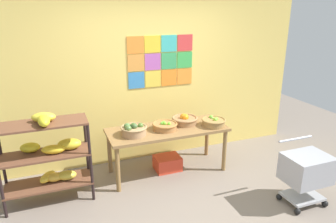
{
  "coord_description": "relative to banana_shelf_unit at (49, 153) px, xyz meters",
  "views": [
    {
      "loc": [
        -1.44,
        -2.88,
        2.37
      ],
      "look_at": [
        -0.03,
        0.8,
        1.05
      ],
      "focal_mm": 33.79,
      "sensor_mm": 36.0,
      "label": 1
    }
  ],
  "objects": [
    {
      "name": "fruit_basket_back_right",
      "position": [
        2.29,
        0.02,
        0.09
      ],
      "size": [
        0.35,
        0.35,
        0.13
      ],
      "color": "#9E7742",
      "rests_on": "display_table"
    },
    {
      "name": "display_table",
      "position": [
        1.62,
        0.16,
        -0.05
      ],
      "size": [
        1.73,
        0.68,
        0.69
      ],
      "color": "olive",
      "rests_on": "ground"
    },
    {
      "name": "back_wall_with_art",
      "position": [
        1.55,
        0.77,
        0.76
      ],
      "size": [
        5.13,
        0.07,
        2.83
      ],
      "color": "#EBCC63",
      "rests_on": "ground"
    },
    {
      "name": "fruit_basket_left",
      "position": [
        1.1,
        0.09,
        0.11
      ],
      "size": [
        0.36,
        0.36,
        0.17
      ],
      "color": "#A78058",
      "rests_on": "display_table"
    },
    {
      "name": "fruit_basket_centre",
      "position": [
        1.93,
        0.24,
        0.1
      ],
      "size": [
        0.39,
        0.39,
        0.16
      ],
      "color": "#9E7046",
      "rests_on": "display_table"
    },
    {
      "name": "banana_shelf_unit",
      "position": [
        0.0,
        0.0,
        0.0
      ],
      "size": [
        1.05,
        0.48,
        1.18
      ],
      "color": "black",
      "rests_on": "ground"
    },
    {
      "name": "produce_crate_under_table",
      "position": [
        1.64,
        0.2,
        -0.55
      ],
      "size": [
        0.38,
        0.31,
        0.21
      ],
      "primitive_type": "cube",
      "color": "red",
      "rests_on": "ground"
    },
    {
      "name": "fruit_basket_back_left",
      "position": [
        1.57,
        0.13,
        0.09
      ],
      "size": [
        0.36,
        0.36,
        0.13
      ],
      "color": "#A66F3D",
      "rests_on": "display_table"
    },
    {
      "name": "shopping_cart",
      "position": [
        2.91,
        -1.22,
        -0.2
      ],
      "size": [
        0.53,
        0.47,
        0.8
      ],
      "rotation": [
        0.0,
        0.0,
        0.22
      ],
      "color": "black",
      "rests_on": "ground"
    },
    {
      "name": "ground",
      "position": [
        1.55,
        -0.93,
        -0.66
      ],
      "size": [
        9.35,
        9.35,
        0.0
      ],
      "primitive_type": "plane",
      "color": "slate"
    }
  ]
}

